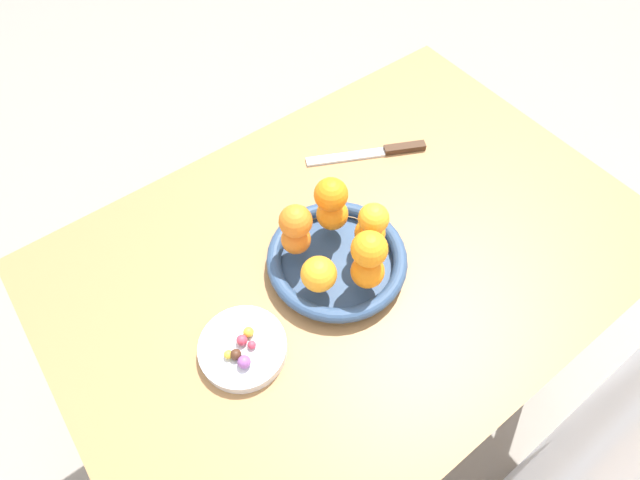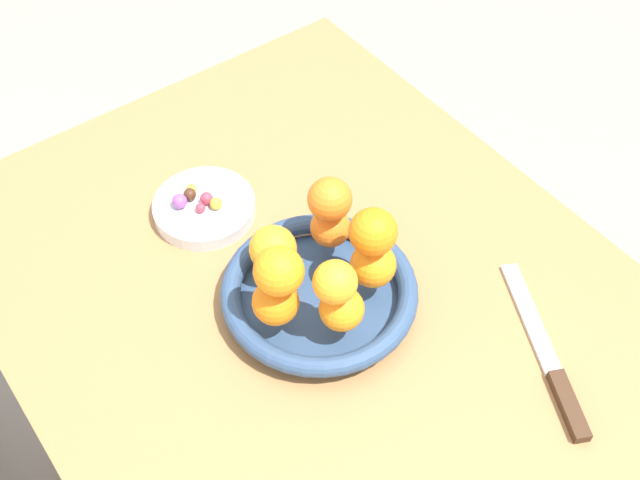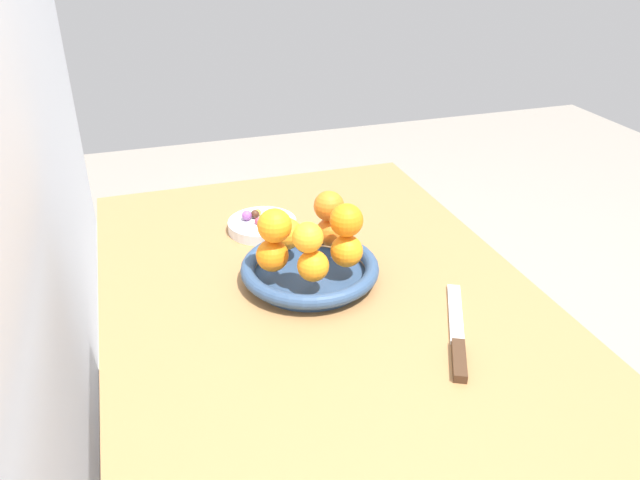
% 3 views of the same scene
% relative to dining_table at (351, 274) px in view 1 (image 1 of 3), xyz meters
% --- Properties ---
extents(ground_plane, '(6.00, 6.00, 0.00)m').
position_rel_dining_table_xyz_m(ground_plane, '(0.00, 0.00, -0.65)').
color(ground_plane, gray).
extents(dining_table, '(1.10, 0.76, 0.74)m').
position_rel_dining_table_xyz_m(dining_table, '(0.00, 0.00, 0.00)').
color(dining_table, '#9E7042').
rests_on(dining_table, ground_plane).
extents(fruit_bowl, '(0.25, 0.25, 0.04)m').
position_rel_dining_table_xyz_m(fruit_bowl, '(0.05, 0.01, 0.11)').
color(fruit_bowl, navy).
rests_on(fruit_bowl, dining_table).
extents(candy_dish, '(0.14, 0.14, 0.02)m').
position_rel_dining_table_xyz_m(candy_dish, '(0.27, 0.04, 0.10)').
color(candy_dish, silver).
rests_on(candy_dish, dining_table).
extents(orange_0, '(0.05, 0.05, 0.05)m').
position_rel_dining_table_xyz_m(orange_0, '(0.10, -0.05, 0.15)').
color(orange_0, orange).
rests_on(orange_0, fruit_bowl).
extents(orange_1, '(0.06, 0.06, 0.06)m').
position_rel_dining_table_xyz_m(orange_1, '(0.11, 0.03, 0.16)').
color(orange_1, orange).
rests_on(orange_1, fruit_bowl).
extents(orange_2, '(0.06, 0.06, 0.06)m').
position_rel_dining_table_xyz_m(orange_2, '(0.04, 0.08, 0.16)').
color(orange_2, orange).
rests_on(orange_2, fruit_bowl).
extents(orange_3, '(0.06, 0.06, 0.06)m').
position_rel_dining_table_xyz_m(orange_3, '(-0.02, 0.02, 0.16)').
color(orange_3, orange).
rests_on(orange_3, fruit_bowl).
extents(orange_4, '(0.06, 0.06, 0.06)m').
position_rel_dining_table_xyz_m(orange_4, '(0.01, -0.05, 0.16)').
color(orange_4, orange).
rests_on(orange_4, fruit_bowl).
extents(orange_5, '(0.06, 0.06, 0.06)m').
position_rel_dining_table_xyz_m(orange_5, '(0.04, 0.07, 0.22)').
color(orange_5, orange).
rests_on(orange_5, orange_2).
extents(orange_6, '(0.05, 0.05, 0.05)m').
position_rel_dining_table_xyz_m(orange_6, '(-0.01, 0.03, 0.21)').
color(orange_6, orange).
rests_on(orange_6, orange_3).
extents(orange_7, '(0.06, 0.06, 0.06)m').
position_rel_dining_table_xyz_m(orange_7, '(0.10, -0.05, 0.21)').
color(orange_7, orange).
rests_on(orange_7, orange_0).
extents(orange_8, '(0.06, 0.06, 0.06)m').
position_rel_dining_table_xyz_m(orange_8, '(0.02, -0.05, 0.22)').
color(orange_8, orange).
rests_on(orange_8, orange_4).
extents(candy_ball_0, '(0.02, 0.02, 0.02)m').
position_rel_dining_table_xyz_m(candy_ball_0, '(0.29, 0.06, 0.12)').
color(candy_ball_0, '#472819').
rests_on(candy_ball_0, candy_dish).
extents(candy_ball_1, '(0.02, 0.02, 0.02)m').
position_rel_dining_table_xyz_m(candy_ball_1, '(0.25, 0.03, 0.12)').
color(candy_ball_1, gold).
rests_on(candy_ball_1, candy_dish).
extents(candy_ball_2, '(0.02, 0.02, 0.02)m').
position_rel_dining_table_xyz_m(candy_ball_2, '(0.28, 0.07, 0.12)').
color(candy_ball_2, '#8C4C99').
rests_on(candy_ball_2, candy_dish).
extents(candy_ball_3, '(0.01, 0.01, 0.01)m').
position_rel_dining_table_xyz_m(candy_ball_3, '(0.30, 0.05, 0.12)').
color(candy_ball_3, gold).
rests_on(candy_ball_3, candy_dish).
extents(candy_ball_4, '(0.02, 0.02, 0.02)m').
position_rel_dining_table_xyz_m(candy_ball_4, '(0.27, 0.04, 0.12)').
color(candy_ball_4, '#C6384C').
rests_on(candy_ball_4, candy_dish).
extents(candy_ball_5, '(0.01, 0.01, 0.01)m').
position_rel_dining_table_xyz_m(candy_ball_5, '(0.26, 0.06, 0.12)').
color(candy_ball_5, '#C6384C').
rests_on(candy_ball_5, candy_dish).
extents(knife, '(0.24, 0.13, 0.01)m').
position_rel_dining_table_xyz_m(knife, '(-0.20, -0.16, 0.09)').
color(knife, '#3F2819').
rests_on(knife, dining_table).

